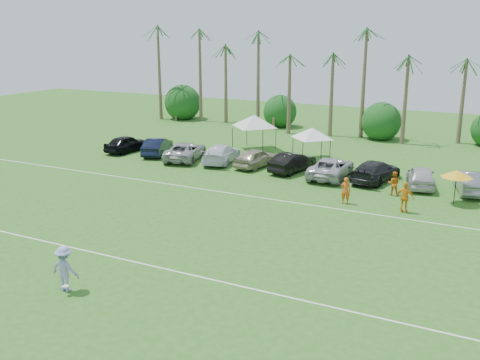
% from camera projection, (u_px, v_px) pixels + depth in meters
% --- Properties ---
extents(ground, '(120.00, 120.00, 0.00)m').
position_uv_depth(ground, '(73.00, 270.00, 24.73)').
color(ground, '#2E641E').
rests_on(ground, ground).
extents(field_lines, '(80.00, 12.10, 0.01)m').
position_uv_depth(field_lines, '(169.00, 218.00, 31.63)').
color(field_lines, white).
rests_on(field_lines, ground).
extents(palm_tree_0, '(2.40, 2.40, 8.90)m').
position_uv_depth(palm_tree_0, '(153.00, 58.00, 64.90)').
color(palm_tree_0, brown).
rests_on(palm_tree_0, ground).
extents(palm_tree_1, '(2.40, 2.40, 9.90)m').
position_uv_depth(palm_tree_1, '(188.00, 51.00, 62.52)').
color(palm_tree_1, brown).
rests_on(palm_tree_1, ground).
extents(palm_tree_2, '(2.40, 2.40, 10.90)m').
position_uv_depth(palm_tree_2, '(226.00, 44.00, 60.15)').
color(palm_tree_2, brown).
rests_on(palm_tree_2, ground).
extents(palm_tree_3, '(2.40, 2.40, 11.90)m').
position_uv_depth(palm_tree_3, '(258.00, 36.00, 58.20)').
color(palm_tree_3, brown).
rests_on(palm_tree_3, ground).
extents(palm_tree_4, '(2.40, 2.40, 8.90)m').
position_uv_depth(palm_tree_4, '(292.00, 62.00, 57.19)').
color(palm_tree_4, brown).
rests_on(palm_tree_4, ground).
extents(palm_tree_5, '(2.40, 2.40, 9.90)m').
position_uv_depth(palm_tree_5, '(328.00, 54.00, 55.24)').
color(palm_tree_5, brown).
rests_on(palm_tree_5, ground).
extents(palm_tree_6, '(2.40, 2.40, 10.90)m').
position_uv_depth(palm_tree_6, '(367.00, 46.00, 53.29)').
color(palm_tree_6, brown).
rests_on(palm_tree_6, ground).
extents(palm_tree_7, '(2.40, 2.40, 11.90)m').
position_uv_depth(palm_tree_7, '(409.00, 37.00, 51.35)').
color(palm_tree_7, brown).
rests_on(palm_tree_7, ground).
extents(palm_tree_8, '(2.40, 2.40, 8.90)m').
position_uv_depth(palm_tree_8, '(462.00, 66.00, 49.91)').
color(palm_tree_8, brown).
rests_on(palm_tree_8, ground).
extents(bush_tree_0, '(4.00, 4.00, 4.00)m').
position_uv_depth(bush_tree_0, '(180.00, 105.00, 66.01)').
color(bush_tree_0, brown).
rests_on(bush_tree_0, ground).
extents(bush_tree_1, '(4.00, 4.00, 4.00)m').
position_uv_depth(bush_tree_1, '(277.00, 112.00, 60.44)').
color(bush_tree_1, brown).
rests_on(bush_tree_1, ground).
extents(bush_tree_2, '(4.00, 4.00, 4.00)m').
position_uv_depth(bush_tree_2, '(384.00, 120.00, 55.30)').
color(bush_tree_2, brown).
rests_on(bush_tree_2, ground).
extents(sideline_player_a, '(0.66, 0.45, 1.74)m').
position_uv_depth(sideline_player_a, '(346.00, 190.00, 34.01)').
color(sideline_player_a, '#DA5618').
rests_on(sideline_player_a, ground).
extents(sideline_player_b, '(0.86, 0.70, 1.65)m').
position_uv_depth(sideline_player_b, '(394.00, 183.00, 35.78)').
color(sideline_player_b, '#CA6316').
rests_on(sideline_player_b, ground).
extents(sideline_player_c, '(1.16, 0.57, 1.90)m').
position_uv_depth(sideline_player_c, '(405.00, 197.00, 32.32)').
color(sideline_player_c, orange).
rests_on(sideline_player_c, ground).
extents(canopy_tent_left, '(4.66, 4.66, 3.77)m').
position_uv_depth(canopy_tent_left, '(255.00, 115.00, 48.84)').
color(canopy_tent_left, black).
rests_on(canopy_tent_left, ground).
extents(canopy_tent_right, '(3.90, 3.90, 3.16)m').
position_uv_depth(canopy_tent_right, '(312.00, 128.00, 45.44)').
color(canopy_tent_right, black).
rests_on(canopy_tent_right, ground).
extents(market_umbrella, '(1.98, 1.98, 2.20)m').
position_uv_depth(market_umbrella, '(457.00, 174.00, 33.68)').
color(market_umbrella, black).
rests_on(market_umbrella, ground).
extents(frisbee_player, '(1.36, 0.90, 2.02)m').
position_uv_depth(frisbee_player, '(65.00, 269.00, 22.53)').
color(frisbee_player, '#9099CD').
rests_on(frisbee_player, ground).
extents(parked_car_0, '(2.31, 4.66, 1.53)m').
position_uv_depth(parked_car_0, '(127.00, 144.00, 48.61)').
color(parked_car_0, black).
rests_on(parked_car_0, ground).
extents(parked_car_1, '(2.95, 4.91, 1.53)m').
position_uv_depth(parked_car_1, '(157.00, 146.00, 47.44)').
color(parked_car_1, black).
rests_on(parked_car_1, ground).
extents(parked_car_2, '(3.82, 5.96, 1.53)m').
position_uv_depth(parked_car_2, '(185.00, 151.00, 45.64)').
color(parked_car_2, '#A0A0A1').
rests_on(parked_car_2, ground).
extents(parked_car_3, '(3.04, 5.56, 1.53)m').
position_uv_depth(parked_car_3, '(221.00, 154.00, 44.68)').
color(parked_car_3, silver).
rests_on(parked_car_3, ground).
extents(parked_car_4, '(2.57, 4.74, 1.53)m').
position_uv_depth(parked_car_4, '(256.00, 158.00, 43.27)').
color(parked_car_4, tan).
rests_on(parked_car_4, ground).
extents(parked_car_5, '(2.59, 4.88, 1.53)m').
position_uv_depth(parked_car_5, '(292.00, 162.00, 41.77)').
color(parked_car_5, black).
rests_on(parked_car_5, ground).
extents(parked_car_6, '(2.69, 5.57, 1.53)m').
position_uv_depth(parked_car_6, '(331.00, 168.00, 40.09)').
color(parked_car_6, '#ABADB2').
rests_on(parked_car_6, ground).
extents(parked_car_7, '(3.18, 5.60, 1.53)m').
position_uv_depth(parked_car_7, '(375.00, 171.00, 39.11)').
color(parked_car_7, black).
rests_on(parked_car_7, ground).
extents(parked_car_8, '(2.70, 4.76, 1.53)m').
position_uv_depth(parked_car_8, '(421.00, 176.00, 37.68)').
color(parked_car_8, silver).
rests_on(parked_car_8, ground).
extents(parked_car_9, '(2.61, 4.88, 1.53)m').
position_uv_depth(parked_car_9, '(470.00, 182.00, 36.36)').
color(parked_car_9, slate).
rests_on(parked_car_9, ground).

